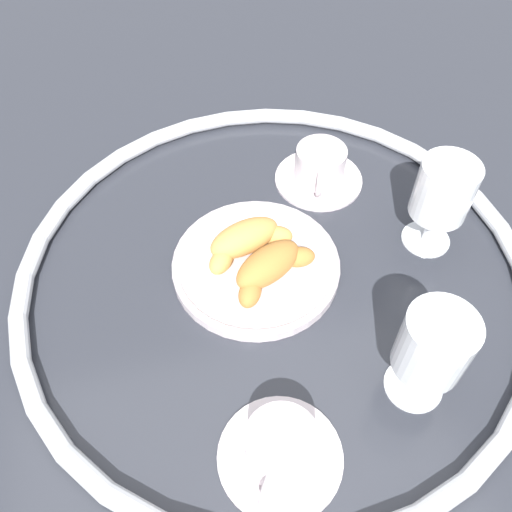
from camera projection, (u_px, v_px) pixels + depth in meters
ground_plane at (275, 276)px, 0.73m from camera, size 2.20×2.20×0.00m
table_chrome_rim at (275, 271)px, 0.72m from camera, size 0.69×0.69×0.02m
pastry_plate at (256, 265)px, 0.73m from camera, size 0.23×0.23×0.02m
croissant_large at (246, 240)px, 0.72m from camera, size 0.13×0.09×0.04m
croissant_small at (270, 267)px, 0.69m from camera, size 0.12×0.10×0.04m
coffee_cup_near at (320, 168)px, 0.82m from camera, size 0.14×0.14×0.06m
coffee_cup_far at (281, 450)px, 0.56m from camera, size 0.14×0.14×0.06m
juice_glass_left at (433, 348)px, 0.56m from camera, size 0.08×0.08×0.14m
juice_glass_right at (443, 194)px, 0.70m from camera, size 0.08×0.08×0.14m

